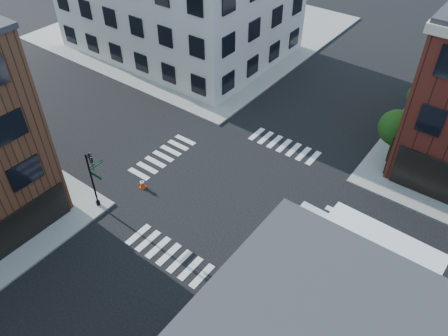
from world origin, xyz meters
TOP-DOWN VIEW (x-y plane):
  - ground at (0.00, 0.00)m, footprint 120.00×120.00m
  - sidewalk_nw at (-21.00, 21.00)m, footprint 30.00×30.00m
  - tree_near at (7.56, 9.98)m, footprint 2.69×2.69m
  - tree_far at (7.56, 15.98)m, footprint 2.43×2.43m
  - signal_pole at (-6.72, -6.68)m, footprint 1.29×1.24m
  - box_truck at (10.07, -1.81)m, footprint 8.94×2.93m
  - traffic_cone at (-5.70, -3.58)m, footprint 0.49×0.49m

SIDE VIEW (x-z plane):
  - ground at x=0.00m, z-range 0.00..0.00m
  - sidewalk_nw at x=-21.00m, z-range 0.00..0.15m
  - traffic_cone at x=-5.70m, z-range -0.01..0.77m
  - box_truck at x=10.07m, z-range 0.08..4.09m
  - signal_pole at x=-6.72m, z-range 0.56..5.16m
  - tree_far at x=7.56m, z-range 0.84..4.91m
  - tree_near at x=7.56m, z-range 0.91..5.41m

